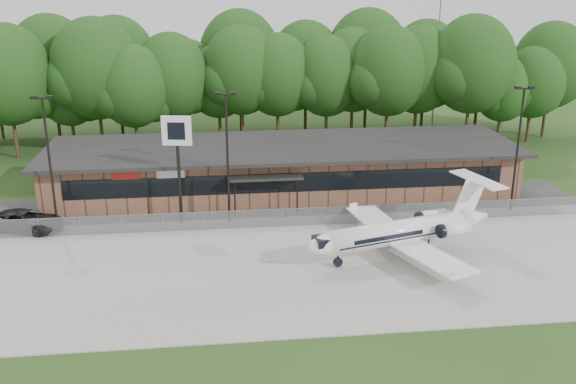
{
  "coord_description": "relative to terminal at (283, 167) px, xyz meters",
  "views": [
    {
      "loc": [
        -5.88,
        -30.42,
        18.3
      ],
      "look_at": [
        -0.92,
        12.0,
        3.86
      ],
      "focal_mm": 40.0,
      "sensor_mm": 36.0,
      "label": 1
    }
  ],
  "objects": [
    {
      "name": "pole_sign",
      "position": [
        -8.7,
        -7.14,
        4.31
      ],
      "size": [
        2.23,
        0.64,
        8.49
      ],
      "rotation": [
        0.0,
        0.0,
        -0.18
      ],
      "color": "black",
      "rests_on": "ground"
    },
    {
      "name": "apron",
      "position": [
        0.0,
        -15.94,
        -2.14
      ],
      "size": [
        64.0,
        18.0,
        0.08
      ],
      "primitive_type": "cube",
      "color": "#9E9B93",
      "rests_on": "ground"
    },
    {
      "name": "ground",
      "position": [
        0.0,
        -23.94,
        -2.18
      ],
      "size": [
        160.0,
        160.0,
        0.0
      ],
      "primitive_type": "plane",
      "color": "#28491A",
      "rests_on": "ground"
    },
    {
      "name": "parking_lot",
      "position": [
        0.0,
        -4.44,
        -2.15
      ],
      "size": [
        50.0,
        9.0,
        0.06
      ],
      "primitive_type": "cube",
      "color": "#383835",
      "rests_on": "ground"
    },
    {
      "name": "business_jet",
      "position": [
        6.56,
        -15.21,
        -0.39
      ],
      "size": [
        14.75,
        13.24,
        5.0
      ],
      "rotation": [
        0.0,
        0.0,
        0.28
      ],
      "color": "white",
      "rests_on": "ground"
    },
    {
      "name": "terminal",
      "position": [
        0.0,
        0.0,
        0.0
      ],
      "size": [
        41.0,
        11.65,
        4.3
      ],
      "color": "brown",
      "rests_on": "ground"
    },
    {
      "name": "light_pole_right",
      "position": [
        18.0,
        -7.44,
        3.8
      ],
      "size": [
        1.55,
        0.3,
        10.23
      ],
      "color": "black",
      "rests_on": "ground"
    },
    {
      "name": "fence",
      "position": [
        0.0,
        -8.94,
        -1.4
      ],
      "size": [
        46.0,
        0.04,
        1.52
      ],
      "color": "gray",
      "rests_on": "ground"
    },
    {
      "name": "radio_mast",
      "position": [
        22.0,
        24.06,
        10.32
      ],
      "size": [
        0.2,
        0.2,
        25.0
      ],
      "primitive_type": "cylinder",
      "color": "gray",
      "rests_on": "ground"
    },
    {
      "name": "suv",
      "position": [
        -20.24,
        -7.33,
        -1.39
      ],
      "size": [
        6.19,
        4.25,
        1.57
      ],
      "primitive_type": "imported",
      "rotation": [
        0.0,
        0.0,
        1.25
      ],
      "color": "#29292B",
      "rests_on": "ground"
    },
    {
      "name": "light_pole_mid",
      "position": [
        -5.0,
        -7.44,
        3.8
      ],
      "size": [
        1.55,
        0.3,
        10.23
      ],
      "color": "black",
      "rests_on": "ground"
    },
    {
      "name": "light_pole_left",
      "position": [
        -18.0,
        -7.44,
        3.8
      ],
      "size": [
        1.55,
        0.3,
        10.23
      ],
      "color": "black",
      "rests_on": "ground"
    },
    {
      "name": "treeline",
      "position": [
        0.0,
        18.06,
        5.32
      ],
      "size": [
        72.0,
        12.0,
        15.0
      ],
      "primitive_type": null,
      "color": "#183A12",
      "rests_on": "ground"
    }
  ]
}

